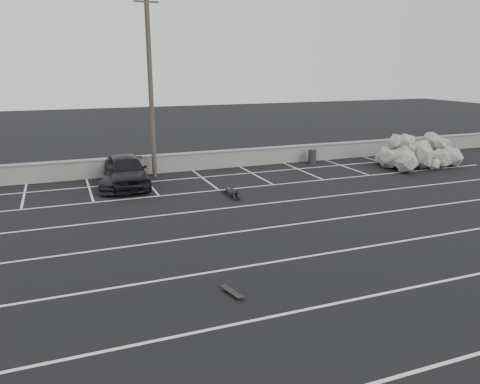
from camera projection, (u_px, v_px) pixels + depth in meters
name	position (u px, v px, depth m)	size (l,w,h in m)	color
ground	(281.00, 261.00, 14.80)	(120.00, 120.00, 0.00)	black
seawall	(175.00, 162.00, 27.25)	(50.00, 0.45, 1.06)	gray
stall_lines	(230.00, 220.00, 18.73)	(36.00, 20.05, 0.01)	silver
car_left	(126.00, 170.00, 23.86)	(1.93, 4.81, 1.64)	black
car_right	(122.00, 175.00, 23.72)	(1.74, 4.28, 1.24)	black
utility_pole	(151.00, 86.00, 24.90)	(1.31, 0.26, 9.80)	#4C4238
trash_bin	(312.00, 156.00, 29.61)	(0.74, 0.74, 0.87)	#29292C
riprap_pile	(420.00, 157.00, 28.48)	(6.39, 4.24, 1.66)	#ACA9A1
person	(231.00, 190.00, 22.39)	(1.05, 2.23, 0.43)	black
skateboard	(233.00, 292.00, 12.59)	(0.37, 0.77, 0.09)	black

